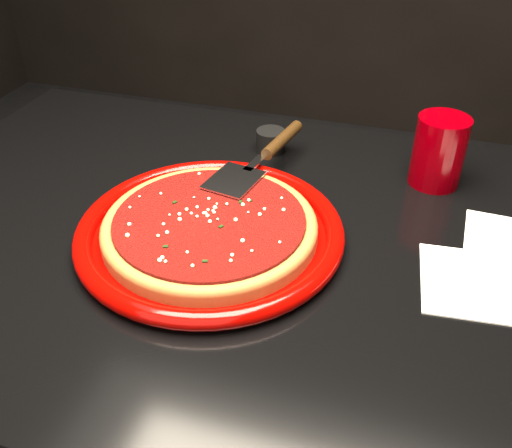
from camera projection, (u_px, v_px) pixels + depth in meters
The scene contains 11 objects.
table at pixel (250, 398), 1.06m from camera, with size 1.20×0.80×0.75m, color black.
plate at pixel (210, 232), 0.82m from camera, with size 0.39×0.39×0.03m, color #7D0301.
pizza_crust at pixel (210, 229), 0.82m from camera, with size 0.31×0.31×0.02m, color brown.
pizza_crust_rim at pixel (210, 225), 0.81m from camera, with size 0.31×0.31×0.02m, color brown.
pizza_sauce at pixel (210, 222), 0.81m from camera, with size 0.27×0.27×0.01m, color maroon.
parmesan_dusting at pixel (209, 217), 0.81m from camera, with size 0.27×0.27×0.01m, color beige, non-canonical shape.
basil_flecks at pixel (209, 218), 0.81m from camera, with size 0.24×0.24×0.00m, color black, non-canonical shape.
pizza_server at pixel (261, 157), 0.93m from camera, with size 0.08×0.30×0.02m, color silver, non-canonical shape.
cup at pixel (439, 151), 0.93m from camera, with size 0.08×0.08×0.12m, color #770005.
napkin_a at pixel (476, 284), 0.75m from camera, with size 0.14×0.14×0.00m, color white.
ramekin at pixel (271, 141), 1.04m from camera, with size 0.05×0.05×0.04m, color black.
Camera 1 is at (0.21, -0.64, 1.25)m, focal length 40.00 mm.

